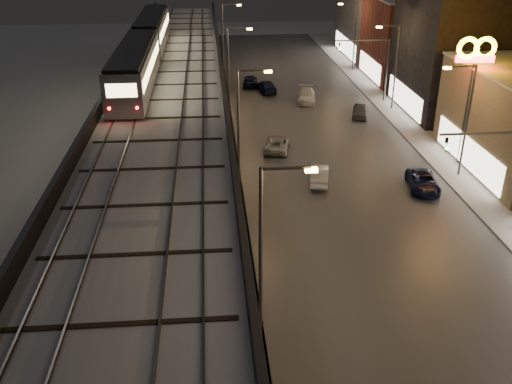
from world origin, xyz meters
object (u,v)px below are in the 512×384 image
subway_train (145,46)px  car_mid_dark (266,87)px  car_onc_dark (423,182)px  car_onc_red (360,111)px  car_onc_white (306,96)px  car_mid_silver (277,144)px  car_far_white (250,81)px  car_near_white (319,176)px

subway_train → car_mid_dark: 19.61m
subway_train → car_onc_dark: subway_train is taller
car_onc_dark → car_onc_red: car_onc_red is taller
car_mid_dark → car_onc_dark: size_ratio=1.00×
subway_train → car_onc_white: bearing=27.5°
car_onc_dark → car_mid_silver: bearing=147.3°
subway_train → car_far_white: (10.84, 15.89, -7.55)m
car_far_white → car_onc_red: car_far_white is taller
car_onc_red → car_far_white: bearing=143.4°
car_far_white → car_onc_white: size_ratio=0.82×
car_mid_dark → car_onc_white: bearing=125.2°
subway_train → car_onc_dark: (21.66, -15.32, -7.60)m
car_mid_silver → car_mid_dark: car_mid_dark is taller
car_near_white → car_onc_white: (2.65, 22.09, 0.06)m
car_near_white → car_mid_silver: car_near_white is taller
car_mid_silver → car_far_white: 22.10m
car_mid_silver → car_onc_white: bearing=-95.4°
subway_train → car_mid_silver: (11.60, -6.20, -7.61)m
car_far_white → subway_train: bearing=64.3°
car_onc_dark → car_near_white: bearing=175.5°
car_near_white → car_onc_dark: (7.62, -1.91, -0.01)m
subway_train → car_onc_dark: 27.60m
subway_train → car_mid_dark: bearing=46.1°
car_mid_silver → car_far_white: (-0.77, 22.09, 0.06)m
subway_train → car_far_white: bearing=55.7°
subway_train → car_near_white: bearing=-43.7°
car_onc_red → car_mid_dark: bearing=145.2°
car_far_white → car_onc_white: 9.29m
subway_train → car_onc_white: size_ratio=6.85×
car_onc_dark → car_onc_red: (-0.32, 17.91, 0.02)m
car_mid_dark → car_onc_dark: 29.77m
car_onc_dark → car_mid_dark: bearing=117.3°
subway_train → car_onc_red: 22.79m
car_onc_white → subway_train: bearing=-144.2°
car_near_white → car_mid_silver: bearing=-59.7°
subway_train → car_onc_red: bearing=6.9°
subway_train → car_far_white: 20.66m
car_near_white → car_mid_silver: size_ratio=0.89×
car_mid_silver → car_near_white: bearing=122.1°
car_mid_dark → car_onc_red: car_mid_dark is taller
subway_train → car_onc_dark: bearing=-35.3°
subway_train → car_near_white: subway_train is taller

